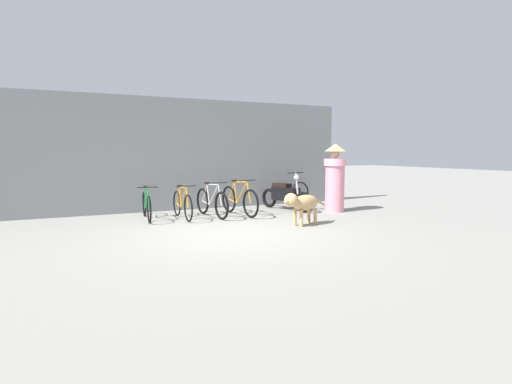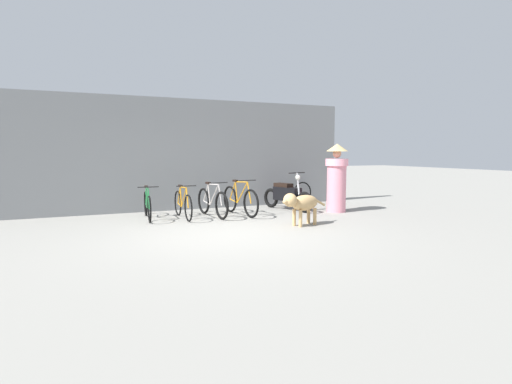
# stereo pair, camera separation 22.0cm
# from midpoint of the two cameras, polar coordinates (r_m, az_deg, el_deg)

# --- Properties ---
(ground_plane) EXTENTS (60.00, 60.00, 0.00)m
(ground_plane) POSITION_cam_midpoint_polar(r_m,az_deg,el_deg) (7.64, -3.17, -6.04)
(ground_plane) COLOR gray
(shop_wall_back) EXTENTS (9.60, 0.20, 2.97)m
(shop_wall_back) POSITION_cam_midpoint_polar(r_m,az_deg,el_deg) (10.95, -9.87, 5.28)
(shop_wall_back) COLOR slate
(shop_wall_back) RESTS_ON ground
(bicycle_0) EXTENTS (0.46, 1.63, 0.79)m
(bicycle_0) POSITION_cam_midpoint_polar(r_m,az_deg,el_deg) (9.57, -14.62, -1.81)
(bicycle_0) COLOR black
(bicycle_0) RESTS_ON ground
(bicycle_1) EXTENTS (0.46, 1.58, 0.80)m
(bicycle_1) POSITION_cam_midpoint_polar(r_m,az_deg,el_deg) (9.50, -9.76, -1.72)
(bicycle_1) COLOR black
(bicycle_1) RESTS_ON ground
(bicycle_2) EXTENTS (0.46, 1.68, 0.86)m
(bicycle_2) POSITION_cam_midpoint_polar(r_m,az_deg,el_deg) (9.68, -5.62, -1.47)
(bicycle_2) COLOR black
(bicycle_2) RESTS_ON ground
(bicycle_3) EXTENTS (0.46, 1.75, 0.89)m
(bicycle_3) POSITION_cam_midpoint_polar(r_m,az_deg,el_deg) (9.88, -1.66, -1.20)
(bicycle_3) COLOR black
(bicycle_3) RESTS_ON ground
(motorcycle) EXTENTS (0.69, 1.77, 1.03)m
(motorcycle) POSITION_cam_midpoint_polar(r_m,az_deg,el_deg) (10.75, 5.05, -0.42)
(motorcycle) COLOR black
(motorcycle) RESTS_ON ground
(stray_dog) EXTENTS (1.26, 0.57, 0.72)m
(stray_dog) POSITION_cam_midpoint_polar(r_m,az_deg,el_deg) (8.48, 7.29, -1.60)
(stray_dog) COLOR tan
(stray_dog) RESTS_ON ground
(person_in_robes) EXTENTS (0.58, 0.58, 1.77)m
(person_in_robes) POSITION_cam_midpoint_polar(r_m,az_deg,el_deg) (10.58, 12.03, 2.15)
(person_in_robes) COLOR pink
(person_in_robes) RESTS_ON ground
(spare_tire_left) EXTENTS (0.66, 0.11, 0.66)m
(spare_tire_left) POSITION_cam_midpoint_polar(r_m,az_deg,el_deg) (12.15, 7.16, -0.10)
(spare_tire_left) COLOR black
(spare_tire_left) RESTS_ON ground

